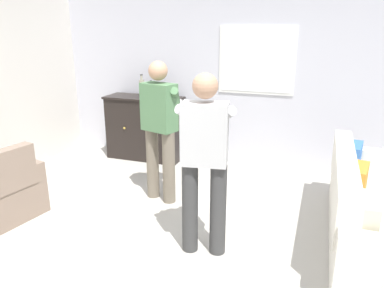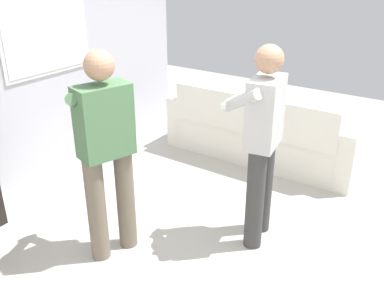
% 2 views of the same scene
% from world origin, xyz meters
% --- Properties ---
extents(ground, '(10.40, 10.40, 0.00)m').
position_xyz_m(ground, '(0.00, 0.00, 0.00)').
color(ground, '#B2ADA3').
extents(wall_back_with_window, '(5.20, 0.15, 2.80)m').
position_xyz_m(wall_back_with_window, '(0.02, 2.66, 1.41)').
color(wall_back_with_window, silver).
rests_on(wall_back_with_window, ground).
extents(couch, '(0.57, 2.31, 0.86)m').
position_xyz_m(couch, '(1.91, 0.77, 0.34)').
color(couch, silver).
rests_on(couch, ground).
extents(sideboard_cabinet, '(1.22, 0.49, 1.00)m').
position_xyz_m(sideboard_cabinet, '(-1.15, 2.30, 0.50)').
color(sideboard_cabinet, black).
rests_on(sideboard_cabinet, ground).
extents(bottle_wine_green, '(0.08, 0.08, 0.34)m').
position_xyz_m(bottle_wine_green, '(-1.19, 2.34, 1.14)').
color(bottle_wine_green, gray).
rests_on(bottle_wine_green, sideboard_cabinet).
extents(bottle_liquor_amber, '(0.08, 0.08, 0.27)m').
position_xyz_m(bottle_liquor_amber, '(-0.99, 2.25, 1.10)').
color(bottle_liquor_amber, black).
rests_on(bottle_liquor_amber, sideboard_cabinet).
extents(person_standing_left, '(0.53, 0.52, 1.68)m').
position_xyz_m(person_standing_left, '(-0.29, 1.00, 0.94)').
color(person_standing_left, '#6B6051').
rests_on(person_standing_left, ground).
extents(person_standing_right, '(0.55, 0.50, 1.68)m').
position_xyz_m(person_standing_right, '(0.55, 0.10, 0.94)').
color(person_standing_right, '#383838').
rests_on(person_standing_right, ground).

